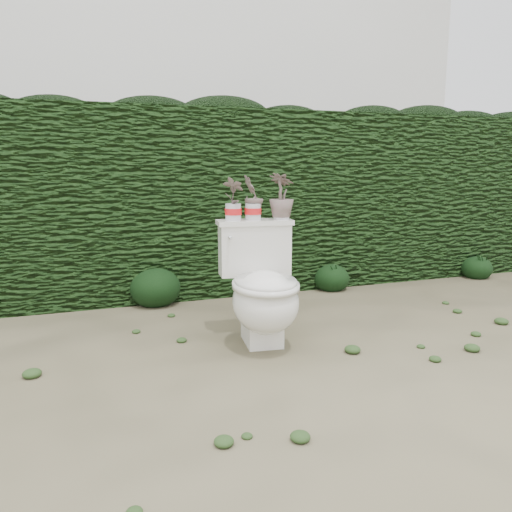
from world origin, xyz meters
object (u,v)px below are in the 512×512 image
object	(u,v)px
potted_plant_right	(282,197)
toilet	(263,290)
potted_plant_left	(233,200)
potted_plant_center	(253,199)

from	to	relation	value
potted_plant_right	toilet	bearing A→B (deg)	98.36
potted_plant_left	potted_plant_right	bearing A→B (deg)	-140.09
potted_plant_left	potted_plant_right	world-z (taller)	potted_plant_right
toilet	potted_plant_left	bearing A→B (deg)	120.85
potted_plant_left	potted_plant_center	distance (m)	0.13
toilet	potted_plant_right	size ratio (longest dim) A/B	2.65
potted_plant_left	potted_plant_center	world-z (taller)	potted_plant_center
toilet	potted_plant_center	world-z (taller)	potted_plant_center
toilet	potted_plant_left	distance (m)	0.62
toilet	potted_plant_center	xyz separation A→B (m)	(0.02, 0.24, 0.56)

